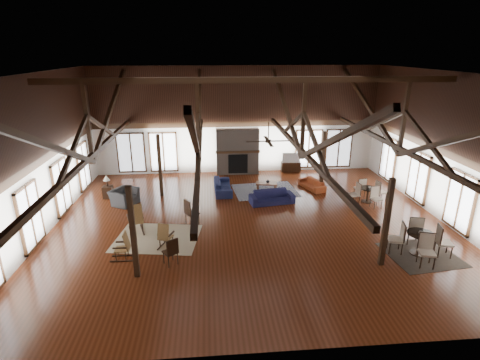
{
  "coord_description": "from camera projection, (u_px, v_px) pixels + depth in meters",
  "views": [
    {
      "loc": [
        -1.63,
        -13.95,
        6.8
      ],
      "look_at": [
        -0.34,
        1.0,
        1.55
      ],
      "focal_mm": 28.0,
      "sensor_mm": 36.0,
      "label": 1
    }
  ],
  "objects": [
    {
      "name": "floor",
      "position": [
        250.0,
        223.0,
        15.5
      ],
      "size": [
        16.0,
        16.0,
        0.0
      ],
      "primitive_type": "plane",
      "color": "#572412",
      "rests_on": "ground"
    },
    {
      "name": "ceiling",
      "position": [
        252.0,
        73.0,
        13.52
      ],
      "size": [
        16.0,
        14.0,
        0.02
      ],
      "primitive_type": "cube",
      "color": "black",
      "rests_on": "wall_back"
    },
    {
      "name": "wall_back",
      "position": [
        237.0,
        121.0,
        21.09
      ],
      "size": [
        16.0,
        0.02,
        6.0
      ],
      "primitive_type": "cube",
      "color": "white",
      "rests_on": "floor"
    },
    {
      "name": "wall_front",
      "position": [
        288.0,
        239.0,
        7.92
      ],
      "size": [
        16.0,
        0.02,
        6.0
      ],
      "primitive_type": "cube",
      "color": "white",
      "rests_on": "floor"
    },
    {
      "name": "wall_left",
      "position": [
        37.0,
        158.0,
        13.86
      ],
      "size": [
        0.02,
        14.0,
        6.0
      ],
      "primitive_type": "cube",
      "color": "white",
      "rests_on": "floor"
    },
    {
      "name": "wall_right",
      "position": [
        447.0,
        149.0,
        15.15
      ],
      "size": [
        0.02,
        14.0,
        6.0
      ],
      "primitive_type": "cube",
      "color": "white",
      "rests_on": "floor"
    },
    {
      "name": "roof_truss",
      "position": [
        251.0,
        127.0,
        14.17
      ],
      "size": [
        15.6,
        14.07,
        3.14
      ],
      "color": "black",
      "rests_on": "wall_back"
    },
    {
      "name": "post_grid",
      "position": [
        251.0,
        189.0,
        14.99
      ],
      "size": [
        8.16,
        7.16,
        3.05
      ],
      "color": "black",
      "rests_on": "floor"
    },
    {
      "name": "fireplace",
      "position": [
        237.0,
        152.0,
        21.34
      ],
      "size": [
        2.5,
        0.69,
        2.6
      ],
      "color": "#756559",
      "rests_on": "floor"
    },
    {
      "name": "ceiling_fan",
      "position": [
        268.0,
        140.0,
        13.36
      ],
      "size": [
        1.6,
        1.6,
        0.75
      ],
      "color": "black",
      "rests_on": "roof_truss"
    },
    {
      "name": "sofa_navy_front",
      "position": [
        272.0,
        197.0,
        17.43
      ],
      "size": [
        2.16,
        1.12,
        0.6
      ],
      "primitive_type": "imported",
      "rotation": [
        0.0,
        0.0,
        0.16
      ],
      "color": "#15163C",
      "rests_on": "floor"
    },
    {
      "name": "sofa_navy_left",
      "position": [
        223.0,
        186.0,
        18.83
      ],
      "size": [
        2.11,
        0.88,
        0.61
      ],
      "primitive_type": "imported",
      "rotation": [
        0.0,
        0.0,
        1.6
      ],
      "color": "#181E43",
      "rests_on": "floor"
    },
    {
      "name": "sofa_orange",
      "position": [
        312.0,
        184.0,
        19.28
      ],
      "size": [
        1.77,
        1.16,
        0.48
      ],
      "primitive_type": "imported",
      "rotation": [
        0.0,
        0.0,
        -1.23
      ],
      "color": "#973E1D",
      "rests_on": "floor"
    },
    {
      "name": "coffee_table",
      "position": [
        267.0,
        184.0,
        18.99
      ],
      "size": [
        1.14,
        0.7,
        0.41
      ],
      "rotation": [
        0.0,
        0.0,
        -0.16
      ],
      "color": "brown",
      "rests_on": "floor"
    },
    {
      "name": "vase",
      "position": [
        268.0,
        181.0,
        18.96
      ],
      "size": [
        0.22,
        0.22,
        0.19
      ],
      "primitive_type": "imported",
      "rotation": [
        0.0,
        0.0,
        -0.28
      ],
      "color": "#B2B2B2",
      "rests_on": "coffee_table"
    },
    {
      "name": "armchair",
      "position": [
        124.0,
        197.0,
        17.29
      ],
      "size": [
        1.45,
        1.4,
        0.73
      ],
      "primitive_type": "imported",
      "rotation": [
        0.0,
        0.0,
        1.06
      ],
      "color": "#2E2E30",
      "rests_on": "floor"
    },
    {
      "name": "side_table_lamp",
      "position": [
        108.0,
        189.0,
        18.02
      ],
      "size": [
        0.45,
        0.45,
        1.14
      ],
      "color": "black",
      "rests_on": "floor"
    },
    {
      "name": "rocking_chair_a",
      "position": [
        136.0,
        219.0,
        14.49
      ],
      "size": [
        0.76,
        1.05,
        1.22
      ],
      "rotation": [
        0.0,
        0.0,
        0.31
      ],
      "color": "olive",
      "rests_on": "floor"
    },
    {
      "name": "rocking_chair_b",
      "position": [
        165.0,
        236.0,
        13.44
      ],
      "size": [
        0.65,
        0.85,
        0.97
      ],
      "rotation": [
        0.0,
        0.0,
        -0.37
      ],
      "color": "olive",
      "rests_on": "floor"
    },
    {
      "name": "rocking_chair_c",
      "position": [
        124.0,
        247.0,
        12.7
      ],
      "size": [
        0.77,
        0.44,
        0.99
      ],
      "rotation": [
        0.0,
        0.0,
        1.56
      ],
      "color": "olive",
      "rests_on": "floor"
    },
    {
      "name": "side_chair_a",
      "position": [
        190.0,
        210.0,
        15.12
      ],
      "size": [
        0.65,
        0.65,
        1.11
      ],
      "rotation": [
        0.0,
        0.0,
        -0.97
      ],
      "color": "black",
      "rests_on": "floor"
    },
    {
      "name": "side_chair_b",
      "position": [
        171.0,
        250.0,
        12.29
      ],
      "size": [
        0.58,
        0.58,
        0.99
      ],
      "rotation": [
        0.0,
        0.0,
        0.59
      ],
      "color": "black",
      "rests_on": "floor"
    },
    {
      "name": "cafe_table_near",
      "position": [
        420.0,
        239.0,
        13.0
      ],
      "size": [
        2.18,
        2.18,
        1.11
      ],
      "rotation": [
        0.0,
        0.0,
        -0.24
      ],
      "color": "black",
      "rests_on": "floor"
    },
    {
      "name": "cafe_table_far",
      "position": [
        368.0,
        192.0,
        17.49
      ],
      "size": [
        1.9,
        1.9,
        0.97
      ],
      "rotation": [
        0.0,
        0.0,
        0.16
      ],
      "color": "black",
      "rests_on": "floor"
    },
    {
      "name": "cup_near",
      "position": [
        421.0,
        233.0,
        12.83
      ],
      "size": [
        0.15,
        0.15,
        0.1
      ],
      "primitive_type": "imported",
      "rotation": [
        0.0,
        0.0,
        0.19
      ],
      "color": "#B2B2B2",
      "rests_on": "cafe_table_near"
    },
    {
      "name": "cup_far",
      "position": [
        369.0,
        187.0,
        17.4
      ],
      "size": [
        0.13,
        0.13,
        0.09
      ],
      "primitive_type": "imported",
      "rotation": [
        0.0,
        0.0,
        0.18
      ],
      "color": "#B2B2B2",
      "rests_on": "cafe_table_far"
    },
    {
      "name": "tv_console",
      "position": [
        291.0,
        167.0,
        22.01
      ],
      "size": [
        1.12,
        0.42,
        0.56
      ],
      "primitive_type": "cube",
      "color": "black",
      "rests_on": "floor"
    },
    {
      "name": "television",
      "position": [
        291.0,
        157.0,
        21.82
      ],
      "size": [
        1.02,
        0.2,
        0.59
      ],
      "primitive_type": "imported",
      "rotation": [
        0.0,
        0.0,
        -0.07
      ],
      "color": "#B2B2B2",
      "rests_on": "tv_console"
    },
    {
      "name": "rug_tan",
      "position": [
        157.0,
        238.0,
        14.26
      ],
      "size": [
        3.4,
        2.84,
        0.01
      ],
      "primitive_type": "cube",
      "rotation": [
        0.0,
        0.0,
        -0.15
      ],
      "color": "tan",
      "rests_on": "floor"
    },
    {
      "name": "rug_navy",
      "position": [
        265.0,
        190.0,
        19.07
      ],
      "size": [
        3.34,
        2.64,
        0.01
      ],
      "primitive_type": "cube",
      "rotation": [
        0.0,
        0.0,
        0.1
      ],
      "color": "#182143",
      "rests_on": "floor"
    },
    {
      "name": "rug_dark",
      "position": [
        421.0,
        255.0,
        13.1
      ],
      "size": [
        2.54,
        2.35,
        0.01
      ],
      "primitive_type": "cube",
      "rotation": [
        0.0,
        0.0,
        0.11
      ],
      "color": "black",
      "rests_on": "floor"
    }
  ]
}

